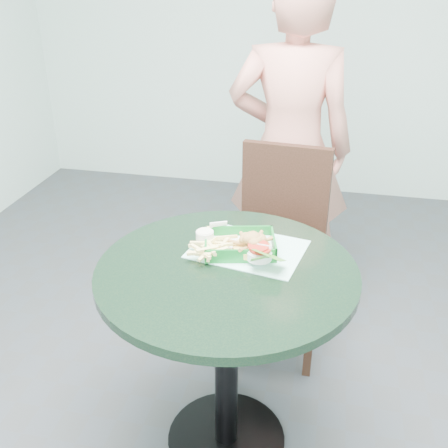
% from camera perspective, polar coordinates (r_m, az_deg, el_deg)
% --- Properties ---
extents(floor, '(4.00, 5.00, 0.02)m').
position_cam_1_polar(floor, '(2.16, 0.25, -22.40)').
color(floor, '#303335').
rests_on(floor, ground).
extents(cafe_table, '(0.83, 0.83, 0.75)m').
position_cam_1_polar(cafe_table, '(1.76, 0.28, -10.04)').
color(cafe_table, black).
rests_on(cafe_table, floor).
extents(dining_chair, '(0.39, 0.39, 0.93)m').
position_cam_1_polar(dining_chair, '(2.33, 6.21, -1.47)').
color(dining_chair, '#372118').
rests_on(dining_chair, floor).
extents(diner_person, '(0.67, 0.45, 1.78)m').
position_cam_1_polar(diner_person, '(2.52, 7.27, 9.56)').
color(diner_person, tan).
rests_on(diner_person, floor).
extents(placemat, '(0.40, 0.33, 0.00)m').
position_cam_1_polar(placemat, '(1.76, 2.60, -3.31)').
color(placemat, '#ABF2E2').
rests_on(placemat, cafe_table).
extents(food_basket, '(0.23, 0.17, 0.05)m').
position_cam_1_polar(food_basket, '(1.74, 1.71, -3.05)').
color(food_basket, '#0C6F24').
rests_on(food_basket, placemat).
extents(crab_sandwich, '(0.12, 0.12, 0.07)m').
position_cam_1_polar(crab_sandwich, '(1.69, 2.80, -2.71)').
color(crab_sandwich, '#DAB050').
rests_on(crab_sandwich, food_basket).
extents(fries_pile, '(0.12, 0.13, 0.05)m').
position_cam_1_polar(fries_pile, '(1.73, -1.39, -2.45)').
color(fries_pile, '#FEE788').
rests_on(fries_pile, food_basket).
extents(sauce_ramekin, '(0.06, 0.06, 0.03)m').
position_cam_1_polar(sauce_ramekin, '(1.76, -1.84, -1.39)').
color(sauce_ramekin, silver).
rests_on(sauce_ramekin, food_basket).
extents(garnish_cup, '(0.12, 0.12, 0.05)m').
position_cam_1_polar(garnish_cup, '(1.65, 3.43, -4.00)').
color(garnish_cup, silver).
rests_on(garnish_cup, food_basket).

